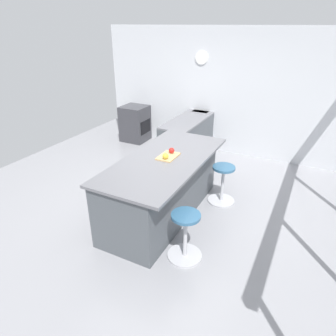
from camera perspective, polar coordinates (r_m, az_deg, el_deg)
ground_plane at (r=5.01m, az=-0.64°, el=-6.57°), size 7.22×7.22×0.00m
interior_partition_left at (r=6.81m, az=10.03°, el=14.01°), size 0.15×5.55×2.66m
sink_cabinet at (r=6.85m, az=5.41°, el=6.75°), size 2.58×0.60×1.18m
oven_range at (r=7.58m, az=-6.27°, el=8.44°), size 0.60×0.61×0.87m
kitchen_island at (r=4.51m, az=-1.10°, el=-3.46°), size 2.33×1.08×0.94m
stool_by_window at (r=4.96m, az=10.31°, el=-3.28°), size 0.44×0.44×0.64m
stool_middle at (r=3.80m, az=3.29°, el=-13.05°), size 0.44×0.44×0.64m
cutting_board at (r=4.33m, az=0.02°, el=2.24°), size 0.36×0.24×0.02m
apple_red at (r=4.40m, az=0.69°, el=3.36°), size 0.08×0.08×0.08m
apple_yellow at (r=4.20m, az=-0.48°, el=2.29°), size 0.09×0.09×0.09m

